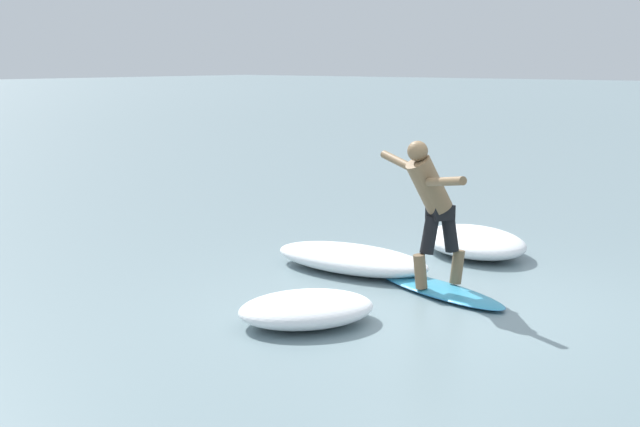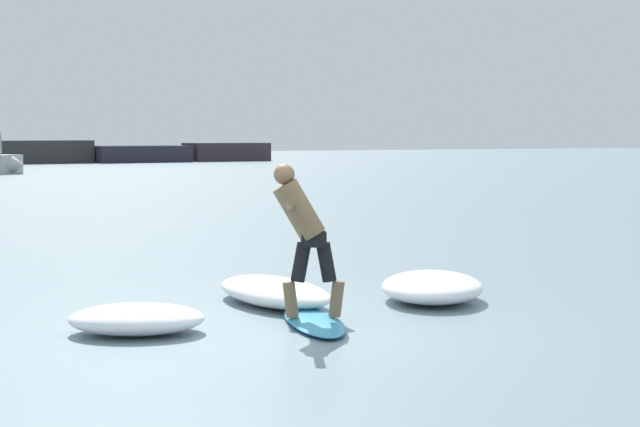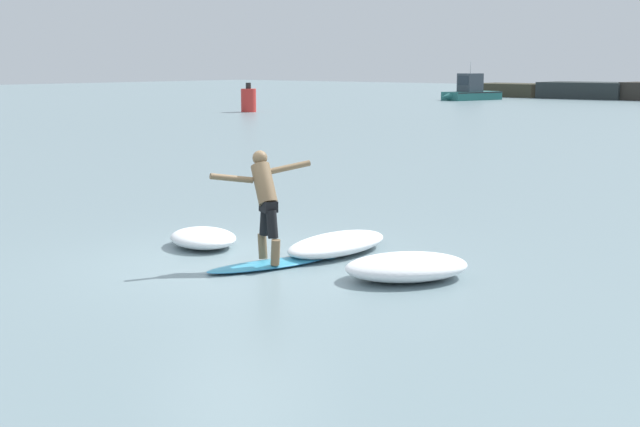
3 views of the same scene
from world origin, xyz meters
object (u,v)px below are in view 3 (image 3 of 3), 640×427
Objects in this scene: surfboard at (271,264)px; surfer at (265,196)px; fishing_boat_near_jetty at (471,92)px; channel_marker_buoy at (249,100)px.

surfer reaches higher than surfboard.
surfer is (-0.12, 0.01, 0.99)m from surfboard.
fishing_boat_near_jetty is 23.46m from channel_marker_buoy.
surfer is 0.27× the size of fishing_boat_near_jetty.
fishing_boat_near_jetty reaches higher than surfboard.
channel_marker_buoy is (-29.07, 29.28, -0.31)m from surfer.
fishing_boat_near_jetty reaches higher than channel_marker_buoy.
fishing_boat_near_jetty is (-27.53, 52.69, -0.36)m from surfer.
channel_marker_buoy is (-1.54, -23.41, 0.05)m from fishing_boat_near_jetty.
surfboard is 41.36m from channel_marker_buoy.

